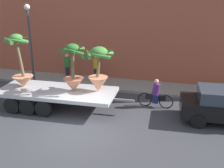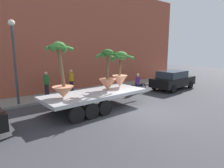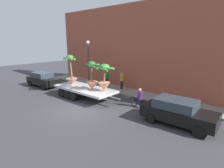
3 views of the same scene
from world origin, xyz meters
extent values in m
plane|color=#38383D|center=(0.00, 0.00, 0.00)|extent=(60.00, 60.00, 0.00)
cube|color=gray|center=(0.00, 6.10, 0.07)|extent=(24.00, 2.20, 0.15)
cube|color=#9E4C38|center=(0.00, 7.80, 4.28)|extent=(24.00, 1.20, 8.55)
cube|color=#B7BABF|center=(-1.88, 1.99, 0.89)|extent=(6.03, 2.59, 0.18)
cylinder|color=black|center=(-3.82, 3.03, 0.40)|extent=(0.81, 0.25, 0.80)
cylinder|color=black|center=(-3.74, 0.81, 0.40)|extent=(0.81, 0.25, 0.80)
cylinder|color=black|center=(-2.99, 3.06, 0.40)|extent=(0.81, 0.25, 0.80)
cylinder|color=black|center=(-2.91, 0.84, 0.40)|extent=(0.81, 0.25, 0.80)
cylinder|color=black|center=(-2.16, 3.09, 0.40)|extent=(0.81, 0.25, 0.80)
cylinder|color=black|center=(-2.08, 0.87, 0.40)|extent=(0.81, 0.25, 0.80)
cube|color=slate|center=(1.59, 2.11, 0.74)|extent=(1.00, 0.14, 0.10)
cone|color=tan|center=(-3.78, 2.03, 1.26)|extent=(1.08, 1.08, 0.56)
cylinder|color=brown|center=(-3.85, 2.03, 2.53)|extent=(0.39, 0.16, 1.98)
ellipsoid|color=#428438|center=(-3.92, 2.03, 3.52)|extent=(0.63, 0.63, 0.39)
cone|color=#428438|center=(-3.56, 1.99, 3.43)|extent=(0.27, 0.76, 0.49)
cone|color=#428438|center=(-3.68, 2.39, 3.46)|extent=(0.85, 0.65, 0.46)
cone|color=#428438|center=(-4.15, 2.35, 3.47)|extent=(0.79, 0.64, 0.38)
cone|color=#428438|center=(-4.30, 2.02, 3.48)|extent=(0.21, 0.79, 0.35)
cone|color=#428438|center=(-4.14, 1.66, 3.47)|extent=(0.86, 0.62, 0.41)
cone|color=#428438|center=(-3.71, 1.63, 3.47)|extent=(0.90, 0.61, 0.43)
cone|color=tan|center=(0.21, 2.35, 1.35)|extent=(0.98, 0.98, 0.75)
cylinder|color=brown|center=(0.24, 2.35, 2.35)|extent=(0.26, 0.15, 1.26)
ellipsoid|color=#428438|center=(0.28, 2.35, 2.98)|extent=(0.82, 0.82, 0.51)
cone|color=#428438|center=(0.79, 2.38, 2.93)|extent=(0.26, 1.06, 0.41)
cone|color=#428438|center=(0.50, 2.86, 2.91)|extent=(1.11, 0.63, 0.52)
cone|color=#428438|center=(-0.21, 2.63, 2.90)|extent=(0.72, 1.07, 0.58)
cone|color=#428438|center=(-0.18, 2.10, 2.94)|extent=(0.68, 1.03, 0.40)
cone|color=#428438|center=(0.44, 1.82, 2.93)|extent=(1.13, 0.52, 0.43)
cone|color=#C17251|center=(-0.98, 2.07, 1.31)|extent=(1.02, 1.02, 0.67)
cylinder|color=brown|center=(-0.97, 2.07, 2.41)|extent=(0.20, 0.16, 1.52)
ellipsoid|color=#2D6B28|center=(-0.96, 2.07, 3.17)|extent=(0.65, 0.65, 0.40)
cone|color=#2D6B28|center=(-0.54, 2.14, 3.13)|extent=(0.35, 0.90, 0.35)
cone|color=#2D6B28|center=(-0.70, 2.35, 3.10)|extent=(0.72, 0.69, 0.45)
cone|color=#2D6B28|center=(-1.13, 2.49, 3.09)|extent=(0.92, 0.53, 0.50)
cone|color=#2D6B28|center=(-1.31, 2.21, 3.10)|extent=(0.48, 0.80, 0.43)
cone|color=#2D6B28|center=(-1.27, 1.96, 3.13)|extent=(0.41, 0.71, 0.31)
cone|color=#2D6B28|center=(-0.99, 1.72, 3.11)|extent=(0.74, 0.27, 0.38)
cone|color=#2D6B28|center=(-0.71, 1.70, 3.08)|extent=(0.86, 0.67, 0.53)
torus|color=black|center=(3.51, 3.41, 0.34)|extent=(0.74, 0.08, 0.74)
torus|color=black|center=(2.41, 3.44, 0.34)|extent=(0.74, 0.08, 0.74)
cube|color=black|center=(2.96, 3.42, 0.52)|extent=(1.04, 0.09, 0.28)
cylinder|color=#51236B|center=(2.96, 3.42, 0.97)|extent=(0.45, 0.35, 0.65)
sphere|color=tan|center=(2.96, 3.42, 1.39)|extent=(0.24, 0.24, 0.24)
cube|color=navy|center=(2.96, 3.42, 0.44)|extent=(0.29, 0.25, 0.44)
cylinder|color=black|center=(4.92, 3.34, 0.32)|extent=(0.65, 0.24, 0.64)
cylinder|color=black|center=(5.03, 1.60, 0.32)|extent=(0.65, 0.24, 0.64)
cylinder|color=black|center=(-1.22, 6.30, 0.57)|extent=(0.28, 0.28, 0.85)
cylinder|color=gold|center=(-1.22, 6.30, 1.31)|extent=(0.36, 0.36, 0.62)
sphere|color=tan|center=(-1.22, 6.30, 1.74)|extent=(0.24, 0.24, 0.24)
cylinder|color=black|center=(-3.16, 6.15, 0.57)|extent=(0.28, 0.28, 0.85)
cylinder|color=#1E702D|center=(-3.16, 6.15, 1.31)|extent=(0.36, 0.36, 0.62)
sphere|color=tan|center=(-3.16, 6.15, 1.74)|extent=(0.24, 0.24, 0.24)
cylinder|color=#383D42|center=(-5.19, 5.30, 2.40)|extent=(0.14, 0.14, 4.50)
sphere|color=#EAEACC|center=(-5.19, 5.30, 4.80)|extent=(0.36, 0.36, 0.36)
camera|label=1|loc=(4.13, -9.56, 5.70)|focal=43.05mm
camera|label=2|loc=(-7.65, -6.74, 3.35)|focal=30.58mm
camera|label=3|loc=(10.54, -7.91, 5.08)|focal=29.64mm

